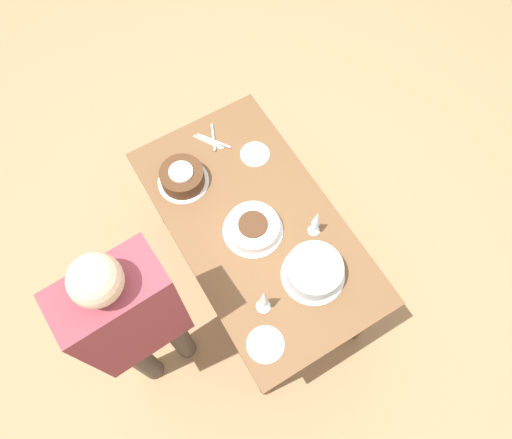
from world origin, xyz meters
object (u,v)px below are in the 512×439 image
(cake_center_white, at_px, (253,228))
(person_cutting, at_px, (135,321))
(cake_front_chocolate, at_px, (182,177))
(cake_back_decorated, at_px, (314,271))
(wine_glass_far, at_px, (264,298))
(wine_glass_near, at_px, (317,219))

(cake_center_white, relative_size, person_cutting, 0.18)
(cake_front_chocolate, xyz_separation_m, person_cutting, (0.59, -0.51, 0.15))
(cake_front_chocolate, bearing_deg, cake_back_decorated, 21.01)
(cake_center_white, xyz_separation_m, cake_front_chocolate, (-0.42, -0.17, 0.01))
(cake_front_chocolate, bearing_deg, wine_glass_far, 0.90)
(cake_back_decorated, distance_m, person_cutting, 0.83)
(wine_glass_far, bearing_deg, cake_front_chocolate, -179.10)
(wine_glass_near, height_order, wine_glass_far, wine_glass_far)
(cake_center_white, relative_size, cake_front_chocolate, 1.14)
(cake_back_decorated, relative_size, person_cutting, 0.19)
(cake_back_decorated, bearing_deg, cake_center_white, -159.91)
(cake_center_white, height_order, wine_glass_far, wine_glass_far)
(cake_center_white, height_order, cake_front_chocolate, cake_front_chocolate)
(cake_back_decorated, bearing_deg, cake_front_chocolate, -158.99)
(wine_glass_far, bearing_deg, person_cutting, -109.12)
(cake_front_chocolate, distance_m, person_cutting, 0.79)
(cake_back_decorated, distance_m, wine_glass_far, 0.30)
(cake_back_decorated, bearing_deg, wine_glass_near, 145.36)
(person_cutting, bearing_deg, wine_glass_near, -2.10)
(cake_front_chocolate, height_order, wine_glass_far, wine_glass_far)
(cake_back_decorated, height_order, wine_glass_far, wine_glass_far)
(cake_front_chocolate, xyz_separation_m, cake_back_decorated, (0.76, 0.29, 0.01))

